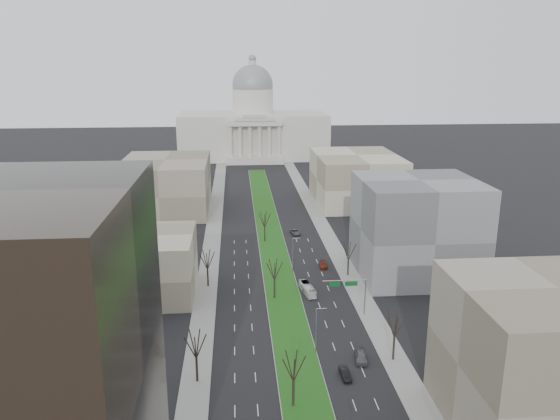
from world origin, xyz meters
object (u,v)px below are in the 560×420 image
car_grey_near (361,356)px  car_red (323,265)px  car_black (345,374)px  car_grey_far (295,232)px  box_van (307,289)px

car_grey_near → car_red: car_grey_near is taller
car_grey_near → car_black: 6.46m
car_red → car_black: bearing=-89.6°
car_grey_far → box_van: (-2.02, -44.29, 0.39)m
car_red → box_van: size_ratio=0.57×
car_black → car_red: bearing=82.5°
car_grey_far → car_red: bearing=-90.5°
box_van → car_red: bearing=58.7°
car_black → car_red: size_ratio=0.91×
car_grey_near → box_van: bearing=108.7°
car_red → car_grey_far: (-4.25, 28.28, 0.06)m
box_van → car_grey_far: bearing=77.5°
car_grey_near → car_black: bearing=-118.8°
box_van → car_grey_near: bearing=-89.1°
car_black → car_grey_far: size_ratio=0.80×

